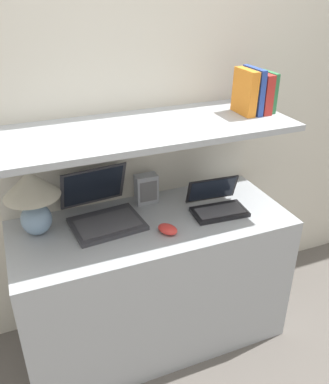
{
  "coord_description": "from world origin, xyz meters",
  "views": [
    {
      "loc": [
        -0.56,
        -1.26,
        1.77
      ],
      "look_at": [
        0.06,
        0.28,
        0.89
      ],
      "focal_mm": 38.0,
      "sensor_mm": 36.0,
      "label": 1
    }
  ],
  "objects_px": {
    "table_lamp": "(32,194)",
    "book_orange": "(245,92)",
    "computer_mouse": "(168,229)",
    "book_red": "(260,92)",
    "laptop_small": "(217,204)",
    "book_blue": "(253,91)",
    "book_green": "(268,91)",
    "router_box": "(146,189)",
    "laptop_large": "(102,211)"
  },
  "relations": [
    {
      "from": "book_green",
      "to": "router_box",
      "type": "bearing_deg",
      "value": 167.91
    },
    {
      "from": "laptop_large",
      "to": "laptop_small",
      "type": "distance_m",
      "value": 0.56
    },
    {
      "from": "book_green",
      "to": "book_red",
      "type": "relative_size",
      "value": 1.01
    },
    {
      "from": "table_lamp",
      "to": "router_box",
      "type": "bearing_deg",
      "value": 8.53
    },
    {
      "from": "table_lamp",
      "to": "book_orange",
      "type": "distance_m",
      "value": 1.07
    },
    {
      "from": "book_red",
      "to": "book_orange",
      "type": "height_order",
      "value": "book_orange"
    },
    {
      "from": "table_lamp",
      "to": "book_red",
      "type": "bearing_deg",
      "value": -2.17
    },
    {
      "from": "laptop_small",
      "to": "book_orange",
      "type": "xyz_separation_m",
      "value": [
        0.16,
        0.09,
        0.52
      ]
    },
    {
      "from": "table_lamp",
      "to": "book_red",
      "type": "distance_m",
      "value": 1.15
    },
    {
      "from": "table_lamp",
      "to": "book_green",
      "type": "bearing_deg",
      "value": -2.09
    },
    {
      "from": "book_blue",
      "to": "book_orange",
      "type": "height_order",
      "value": "book_blue"
    },
    {
      "from": "computer_mouse",
      "to": "book_red",
      "type": "bearing_deg",
      "value": 18.28
    },
    {
      "from": "router_box",
      "to": "book_green",
      "type": "xyz_separation_m",
      "value": [
        0.58,
        -0.12,
        0.47
      ]
    },
    {
      "from": "router_box",
      "to": "laptop_large",
      "type": "bearing_deg",
      "value": -160.83
    },
    {
      "from": "computer_mouse",
      "to": "router_box",
      "type": "xyz_separation_m",
      "value": [
        0.01,
        0.31,
        0.06
      ]
    },
    {
      "from": "book_blue",
      "to": "table_lamp",
      "type": "bearing_deg",
      "value": 177.74
    },
    {
      "from": "laptop_large",
      "to": "computer_mouse",
      "type": "height_order",
      "value": "laptop_large"
    },
    {
      "from": "laptop_small",
      "to": "book_blue",
      "type": "distance_m",
      "value": 0.57
    },
    {
      "from": "table_lamp",
      "to": "laptop_large",
      "type": "height_order",
      "value": "table_lamp"
    },
    {
      "from": "router_box",
      "to": "laptop_small",
      "type": "bearing_deg",
      "value": -35.96
    },
    {
      "from": "laptop_large",
      "to": "book_red",
      "type": "distance_m",
      "value": 0.94
    },
    {
      "from": "router_box",
      "to": "book_blue",
      "type": "bearing_deg",
      "value": -14.07
    },
    {
      "from": "book_green",
      "to": "book_orange",
      "type": "relative_size",
      "value": 0.9
    },
    {
      "from": "laptop_small",
      "to": "book_blue",
      "type": "height_order",
      "value": "book_blue"
    },
    {
      "from": "router_box",
      "to": "book_red",
      "type": "relative_size",
      "value": 0.84
    },
    {
      "from": "table_lamp",
      "to": "book_blue",
      "type": "distance_m",
      "value": 1.11
    },
    {
      "from": "router_box",
      "to": "book_green",
      "type": "height_order",
      "value": "book_green"
    },
    {
      "from": "table_lamp",
      "to": "computer_mouse",
      "type": "relative_size",
      "value": 2.58
    },
    {
      "from": "computer_mouse",
      "to": "router_box",
      "type": "relative_size",
      "value": 0.78
    },
    {
      "from": "book_red",
      "to": "laptop_small",
      "type": "bearing_deg",
      "value": -160.09
    },
    {
      "from": "laptop_large",
      "to": "book_orange",
      "type": "distance_m",
      "value": 0.87
    },
    {
      "from": "laptop_small",
      "to": "computer_mouse",
      "type": "height_order",
      "value": "laptop_small"
    },
    {
      "from": "laptop_large",
      "to": "computer_mouse",
      "type": "bearing_deg",
      "value": -41.65
    },
    {
      "from": "book_blue",
      "to": "book_red",
      "type": "bearing_deg",
      "value": 0.0
    },
    {
      "from": "router_box",
      "to": "book_blue",
      "type": "distance_m",
      "value": 0.71
    },
    {
      "from": "book_green",
      "to": "book_blue",
      "type": "relative_size",
      "value": 0.88
    },
    {
      "from": "router_box",
      "to": "book_orange",
      "type": "distance_m",
      "value": 0.67
    },
    {
      "from": "laptop_large",
      "to": "computer_mouse",
      "type": "xyz_separation_m",
      "value": [
        0.25,
        -0.22,
        -0.03
      ]
    },
    {
      "from": "book_green",
      "to": "book_blue",
      "type": "xyz_separation_m",
      "value": [
        -0.08,
        0.0,
        0.01
      ]
    },
    {
      "from": "book_orange",
      "to": "computer_mouse",
      "type": "bearing_deg",
      "value": -158.6
    },
    {
      "from": "book_orange",
      "to": "laptop_large",
      "type": "bearing_deg",
      "value": 177.06
    },
    {
      "from": "computer_mouse",
      "to": "book_red",
      "type": "height_order",
      "value": "book_red"
    },
    {
      "from": "book_blue",
      "to": "book_orange",
      "type": "distance_m",
      "value": 0.04
    },
    {
      "from": "router_box",
      "to": "book_orange",
      "type": "height_order",
      "value": "book_orange"
    },
    {
      "from": "book_blue",
      "to": "book_orange",
      "type": "bearing_deg",
      "value": 180.0
    },
    {
      "from": "table_lamp",
      "to": "book_orange",
      "type": "xyz_separation_m",
      "value": [
        1.01,
        -0.04,
        0.36
      ]
    },
    {
      "from": "book_orange",
      "to": "book_green",
      "type": "bearing_deg",
      "value": 0.0
    },
    {
      "from": "table_lamp",
      "to": "book_green",
      "type": "xyz_separation_m",
      "value": [
        1.14,
        -0.04,
        0.35
      ]
    },
    {
      "from": "laptop_small",
      "to": "book_red",
      "type": "bearing_deg",
      "value": 19.91
    },
    {
      "from": "laptop_large",
      "to": "book_blue",
      "type": "xyz_separation_m",
      "value": [
        0.75,
        -0.04,
        0.51
      ]
    }
  ]
}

